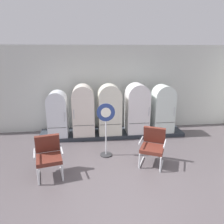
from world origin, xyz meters
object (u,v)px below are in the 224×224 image
(armchair_right, at_px, (153,145))
(refrigerator_3, at_px, (137,107))
(refrigerator_0, at_px, (58,113))
(refrigerator_2, at_px, (110,108))
(refrigerator_4, at_px, (163,107))
(armchair_left, at_px, (49,154))
(refrigerator_1, at_px, (83,109))
(sign_stand, at_px, (106,131))

(armchair_right, bearing_deg, refrigerator_3, 88.88)
(refrigerator_0, bearing_deg, refrigerator_2, -0.16)
(refrigerator_4, bearing_deg, refrigerator_0, 179.97)
(armchair_left, bearing_deg, refrigerator_1, 70.08)
(sign_stand, bearing_deg, refrigerator_1, 113.60)
(refrigerator_1, xyz_separation_m, refrigerator_4, (2.59, -0.05, -0.03))
(refrigerator_2, bearing_deg, refrigerator_0, 179.84)
(armchair_right, bearing_deg, refrigerator_1, 131.91)
(refrigerator_0, distance_m, armchair_right, 3.12)
(refrigerator_1, relative_size, refrigerator_4, 1.03)
(armchair_left, bearing_deg, refrigerator_3, 40.04)
(refrigerator_0, height_order, refrigerator_4, refrigerator_4)
(refrigerator_2, distance_m, refrigerator_3, 0.90)
(refrigerator_2, distance_m, refrigerator_4, 1.75)
(refrigerator_4, distance_m, sign_stand, 2.39)
(refrigerator_0, relative_size, armchair_right, 1.56)
(refrigerator_2, bearing_deg, sign_stand, -100.42)
(refrigerator_3, relative_size, sign_stand, 1.11)
(refrigerator_4, xyz_separation_m, armchair_left, (-3.34, -2.05, -0.42))
(armchair_left, xyz_separation_m, armchair_right, (2.46, 0.20, 0.00))
(refrigerator_4, relative_size, armchair_right, 1.69)
(refrigerator_3, bearing_deg, refrigerator_1, 179.98)
(refrigerator_0, distance_m, refrigerator_2, 1.63)
(refrigerator_0, height_order, armchair_left, refrigerator_0)
(refrigerator_3, xyz_separation_m, armchair_left, (-2.49, -2.09, -0.45))
(refrigerator_0, relative_size, armchair_left, 1.56)
(refrigerator_2, height_order, armchair_left, refrigerator_2)
(refrigerator_2, height_order, refrigerator_3, same)
(refrigerator_1, distance_m, armchair_right, 2.58)
(refrigerator_2, distance_m, sign_stand, 1.35)
(armchair_right, bearing_deg, refrigerator_2, 115.19)
(refrigerator_3, distance_m, sign_stand, 1.79)
(refrigerator_1, relative_size, refrigerator_2, 1.00)
(refrigerator_4, bearing_deg, refrigerator_1, 178.92)
(armchair_right, xyz_separation_m, sign_stand, (-1.10, 0.54, 0.21))
(refrigerator_0, distance_m, armchair_left, 2.08)
(armchair_right, height_order, sign_stand, sign_stand)
(refrigerator_4, bearing_deg, sign_stand, -146.76)
(sign_stand, bearing_deg, refrigerator_4, 33.24)
(refrigerator_0, relative_size, refrigerator_3, 0.89)
(refrigerator_2, xyz_separation_m, armchair_right, (0.86, -1.84, -0.45))
(refrigerator_0, bearing_deg, refrigerator_3, 1.06)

